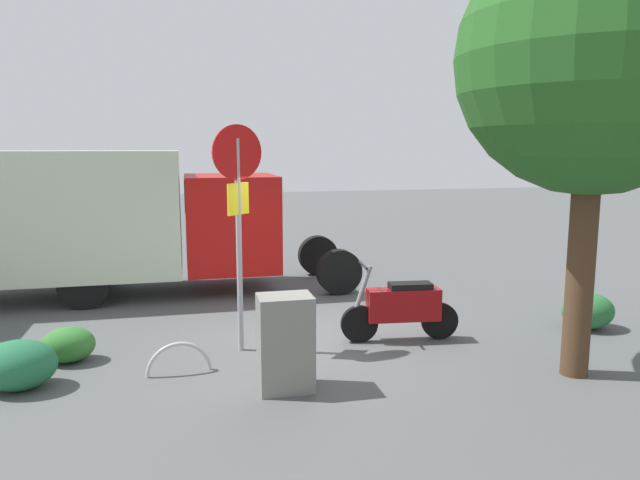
# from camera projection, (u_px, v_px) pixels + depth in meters

# --- Properties ---
(ground_plane) EXTENTS (60.00, 60.00, 0.00)m
(ground_plane) POSITION_uv_depth(u_px,v_px,m) (321.00, 336.00, 9.19)
(ground_plane) COLOR #4D5050
(box_truck_near) EXTENTS (7.83, 2.35, 2.84)m
(box_truck_near) POSITION_uv_depth(u_px,v_px,m) (119.00, 216.00, 11.59)
(box_truck_near) COLOR black
(box_truck_near) RESTS_ON ground
(motorcycle) EXTENTS (1.81, 0.58, 1.20)m
(motorcycle) POSITION_uv_depth(u_px,v_px,m) (402.00, 307.00, 8.93)
(motorcycle) COLOR black
(motorcycle) RESTS_ON ground
(stop_sign) EXTENTS (0.71, 0.33, 3.22)m
(stop_sign) POSITION_uv_depth(u_px,v_px,m) (238.00, 202.00, 8.24)
(stop_sign) COLOR #9E9EA3
(stop_sign) RESTS_ON ground
(street_tree) EXTENTS (3.32, 3.32, 5.63)m
(street_tree) POSITION_uv_depth(u_px,v_px,m) (595.00, 59.00, 7.06)
(street_tree) COLOR #47301E
(street_tree) RESTS_ON ground
(utility_cabinet) EXTENTS (0.66, 0.50, 1.17)m
(utility_cabinet) POSITION_uv_depth(u_px,v_px,m) (285.00, 343.00, 7.10)
(utility_cabinet) COLOR slate
(utility_cabinet) RESTS_ON ground
(bike_rack_hoop) EXTENTS (0.85, 0.15, 0.85)m
(bike_rack_hoop) POSITION_uv_depth(u_px,v_px,m) (179.00, 373.00, 7.68)
(bike_rack_hoop) COLOR #B7B7BC
(bike_rack_hoop) RESTS_ON ground
(shrub_near_sign) EXTENTS (0.86, 0.70, 0.58)m
(shrub_near_sign) POSITION_uv_depth(u_px,v_px,m) (588.00, 311.00, 9.55)
(shrub_near_sign) COLOR #296B35
(shrub_near_sign) RESTS_ON ground
(shrub_mid_verge) EXTENTS (0.89, 0.73, 0.61)m
(shrub_mid_verge) POSITION_uv_depth(u_px,v_px,m) (18.00, 365.00, 7.14)
(shrub_mid_verge) COLOR #22643F
(shrub_mid_verge) RESTS_ON ground
(shrub_by_tree) EXTENTS (0.71, 0.58, 0.48)m
(shrub_by_tree) POSITION_uv_depth(u_px,v_px,m) (68.00, 345.00, 8.07)
(shrub_by_tree) COLOR #2F702C
(shrub_by_tree) RESTS_ON ground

